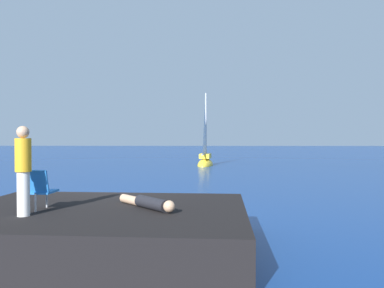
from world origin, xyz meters
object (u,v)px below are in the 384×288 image
person_sunbather (148,203)px  person_standing (23,168)px  beach_chair (39,188)px  sailboat_near (205,161)px

person_sunbather → person_standing: person_standing is taller
person_sunbather → beach_chair: bearing=54.9°
beach_chair → person_sunbather: bearing=-80.3°
sailboat_near → person_standing: bearing=179.9°
sailboat_near → beach_chair: sailboat_near is taller
sailboat_near → person_sunbather: (-1.43, -22.24, 0.63)m
person_sunbather → sailboat_near: bearing=-45.4°
beach_chair → sailboat_near: bearing=-5.8°
person_standing → beach_chair: (0.07, 0.50, -0.42)m
person_standing → beach_chair: 0.66m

